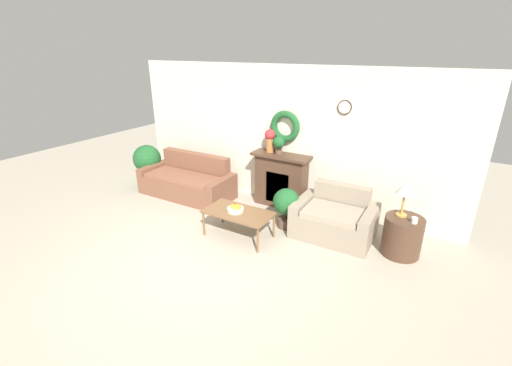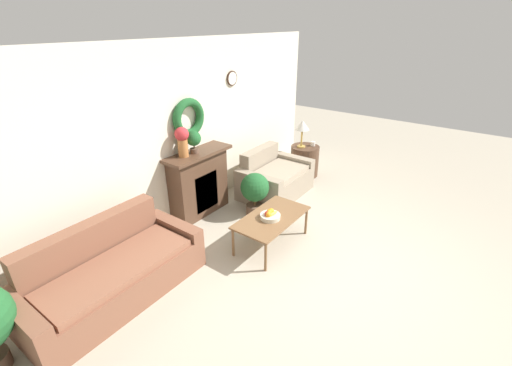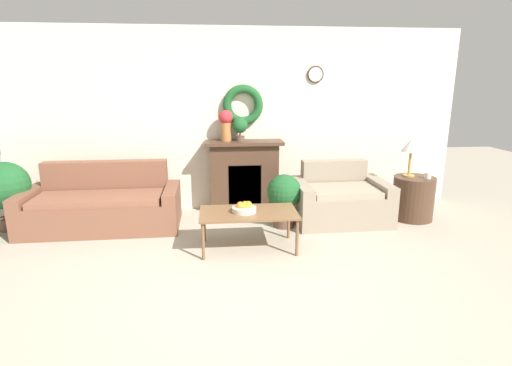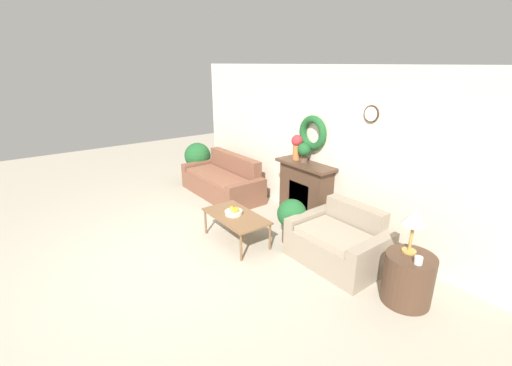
{
  "view_description": "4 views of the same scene",
  "coord_description": "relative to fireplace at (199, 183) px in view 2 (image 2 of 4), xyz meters",
  "views": [
    {
      "loc": [
        2.87,
        -3.11,
        2.99
      ],
      "look_at": [
        0.14,
        1.52,
        0.84
      ],
      "focal_mm": 24.0,
      "sensor_mm": 36.0,
      "label": 1
    },
    {
      "loc": [
        -3.35,
        -1.13,
        2.91
      ],
      "look_at": [
        0.29,
        1.54,
        0.76
      ],
      "focal_mm": 24.0,
      "sensor_mm": 36.0,
      "label": 2
    },
    {
      "loc": [
        -0.31,
        -3.3,
        1.92
      ],
      "look_at": [
        0.18,
        1.51,
        0.69
      ],
      "focal_mm": 28.0,
      "sensor_mm": 36.0,
      "label": 3
    },
    {
      "loc": [
        4.17,
        -1.57,
        2.72
      ],
      "look_at": [
        -0.16,
        1.65,
        0.82
      ],
      "focal_mm": 24.0,
      "sensor_mm": 36.0,
      "label": 4
    }
  ],
  "objects": [
    {
      "name": "ground_plane",
      "position": [
        -0.11,
        -2.54,
        -0.55
      ],
      "size": [
        16.0,
        16.0,
        0.0
      ],
      "primitive_type": "plane",
      "color": "#ADA38E"
    },
    {
      "name": "wall_back",
      "position": [
        -0.1,
        0.2,
        0.81
      ],
      "size": [
        6.8,
        0.19,
        2.7
      ],
      "color": "beige",
      "rests_on": "ground_plane"
    },
    {
      "name": "fireplace",
      "position": [
        0.0,
        0.0,
        0.0
      ],
      "size": [
        1.15,
        0.41,
        1.08
      ],
      "color": "#4C3323",
      "rests_on": "ground_plane"
    },
    {
      "name": "couch_left",
      "position": [
        -1.95,
        -0.53,
        -0.25
      ],
      "size": [
        2.03,
        0.91,
        0.85
      ],
      "rotation": [
        0.0,
        0.0,
        0.01
      ],
      "color": "brown",
      "rests_on": "ground_plane"
    },
    {
      "name": "loveseat_right",
      "position": [
        1.31,
        -0.59,
        -0.25
      ],
      "size": [
        1.3,
        0.93,
        0.81
      ],
      "rotation": [
        0.0,
        0.0,
        0.01
      ],
      "color": "gray",
      "rests_on": "ground_plane"
    },
    {
      "name": "coffee_table",
      "position": [
        -0.05,
        -1.45,
        -0.13
      ],
      "size": [
        1.13,
        0.61,
        0.46
      ],
      "color": "brown",
      "rests_on": "ground_plane"
    },
    {
      "name": "fruit_bowl",
      "position": [
        -0.11,
        -1.45,
        -0.04
      ],
      "size": [
        0.28,
        0.28,
        0.12
      ],
      "color": "beige",
      "rests_on": "coffee_table"
    },
    {
      "name": "side_table_by_loveseat",
      "position": [
        2.38,
        -0.62,
        -0.24
      ],
      "size": [
        0.57,
        0.57,
        0.62
      ],
      "color": "#4C3323",
      "rests_on": "ground_plane"
    },
    {
      "name": "table_lamp",
      "position": [
        2.31,
        -0.56,
        0.49
      ],
      "size": [
        0.27,
        0.27,
        0.54
      ],
      "color": "#B28E42",
      "rests_on": "side_table_by_loveseat"
    },
    {
      "name": "mug",
      "position": [
        2.51,
        -0.72,
        0.11
      ],
      "size": [
        0.09,
        0.09,
        0.09
      ],
      "color": "silver",
      "rests_on": "side_table_by_loveseat"
    },
    {
      "name": "vase_on_mantel_left",
      "position": [
        -0.26,
        0.01,
        0.79
      ],
      "size": [
        0.21,
        0.21,
        0.45
      ],
      "color": "#AD6B38",
      "rests_on": "fireplace"
    },
    {
      "name": "potted_plant_on_mantel",
      "position": [
        -0.06,
        -0.01,
        0.75
      ],
      "size": [
        0.23,
        0.23,
        0.35
      ],
      "color": "brown",
      "rests_on": "fireplace"
    },
    {
      "name": "potted_plant_floor_by_loveseat",
      "position": [
        0.49,
        -0.76,
        -0.1
      ],
      "size": [
        0.46,
        0.46,
        0.73
      ],
      "color": "brown",
      "rests_on": "ground_plane"
    }
  ]
}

